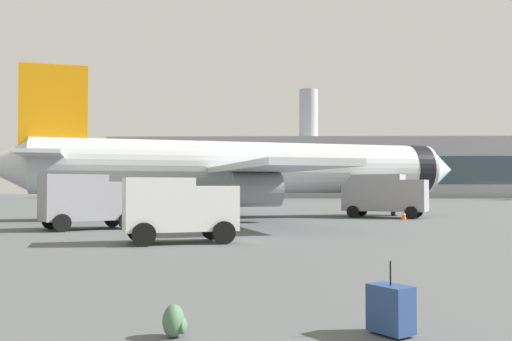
{
  "coord_description": "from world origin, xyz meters",
  "views": [
    {
      "loc": [
        -0.02,
        -2.64,
        2.19
      ],
      "look_at": [
        -0.67,
        23.07,
        3.0
      ],
      "focal_mm": 39.26,
      "sensor_mm": 36.0,
      "label": 1
    }
  ],
  "objects_px": {
    "traveller_backpack": "(175,321)",
    "cargo_van": "(179,207)",
    "safety_cone_mid": "(404,215)",
    "airplane_at_gate": "(245,168)",
    "rolling_suitcase": "(391,309)",
    "fuel_truck": "(384,194)",
    "safety_cone_near": "(207,208)",
    "service_truck": "(88,199)",
    "safety_cone_far": "(218,212)"
  },
  "relations": [
    {
      "from": "traveller_backpack",
      "to": "cargo_van",
      "type": "bearing_deg",
      "value": 99.14
    },
    {
      "from": "safety_cone_mid",
      "to": "traveller_backpack",
      "type": "relative_size",
      "value": 1.38
    },
    {
      "from": "airplane_at_gate",
      "to": "traveller_backpack",
      "type": "bearing_deg",
      "value": -89.16
    },
    {
      "from": "safety_cone_mid",
      "to": "rolling_suitcase",
      "type": "height_order",
      "value": "rolling_suitcase"
    },
    {
      "from": "fuel_truck",
      "to": "safety_cone_near",
      "type": "distance_m",
      "value": 16.89
    },
    {
      "from": "service_truck",
      "to": "safety_cone_near",
      "type": "distance_m",
      "value": 21.8
    },
    {
      "from": "safety_cone_near",
      "to": "rolling_suitcase",
      "type": "distance_m",
      "value": 43.1
    },
    {
      "from": "safety_cone_far",
      "to": "airplane_at_gate",
      "type": "bearing_deg",
      "value": -58.6
    },
    {
      "from": "service_truck",
      "to": "rolling_suitcase",
      "type": "distance_m",
      "value": 24.01
    },
    {
      "from": "safety_cone_near",
      "to": "traveller_backpack",
      "type": "xyz_separation_m",
      "value": [
        4.33,
        -42.64,
        -0.13
      ]
    },
    {
      "from": "safety_cone_far",
      "to": "rolling_suitcase",
      "type": "bearing_deg",
      "value": -80.65
    },
    {
      "from": "safety_cone_far",
      "to": "traveller_backpack",
      "type": "xyz_separation_m",
      "value": [
        2.79,
        -36.57,
        -0.06
      ]
    },
    {
      "from": "fuel_truck",
      "to": "traveller_backpack",
      "type": "bearing_deg",
      "value": -106.36
    },
    {
      "from": "fuel_truck",
      "to": "cargo_van",
      "type": "height_order",
      "value": "fuel_truck"
    },
    {
      "from": "fuel_truck",
      "to": "rolling_suitcase",
      "type": "bearing_deg",
      "value": -101.28
    },
    {
      "from": "rolling_suitcase",
      "to": "traveller_backpack",
      "type": "height_order",
      "value": "rolling_suitcase"
    },
    {
      "from": "fuel_truck",
      "to": "safety_cone_near",
      "type": "xyz_separation_m",
      "value": [
        -14.19,
        9.04,
        -1.41
      ]
    },
    {
      "from": "airplane_at_gate",
      "to": "cargo_van",
      "type": "relative_size",
      "value": 7.27
    },
    {
      "from": "traveller_backpack",
      "to": "airplane_at_gate",
      "type": "bearing_deg",
      "value": 90.84
    },
    {
      "from": "cargo_van",
      "to": "safety_cone_near",
      "type": "height_order",
      "value": "cargo_van"
    },
    {
      "from": "service_truck",
      "to": "safety_cone_mid",
      "type": "xyz_separation_m",
      "value": [
        18.9,
        9.31,
        -1.28
      ]
    },
    {
      "from": "service_truck",
      "to": "safety_cone_near",
      "type": "bearing_deg",
      "value": 79.51
    },
    {
      "from": "safety_cone_mid",
      "to": "safety_cone_near",
      "type": "bearing_deg",
      "value": 141.03
    },
    {
      "from": "cargo_van",
      "to": "safety_cone_far",
      "type": "bearing_deg",
      "value": 91.34
    },
    {
      "from": "traveller_backpack",
      "to": "service_truck",
      "type": "bearing_deg",
      "value": 111.32
    },
    {
      "from": "airplane_at_gate",
      "to": "traveller_backpack",
      "type": "xyz_separation_m",
      "value": [
        0.48,
        -32.79,
        -3.42
      ]
    },
    {
      "from": "rolling_suitcase",
      "to": "traveller_backpack",
      "type": "bearing_deg",
      "value": -176.41
    },
    {
      "from": "rolling_suitcase",
      "to": "fuel_truck",
      "type": "bearing_deg",
      "value": 78.72
    },
    {
      "from": "fuel_truck",
      "to": "safety_cone_far",
      "type": "distance_m",
      "value": 13.08
    },
    {
      "from": "airplane_at_gate",
      "to": "safety_cone_far",
      "type": "xyz_separation_m",
      "value": [
        -2.31,
        3.78,
        -3.36
      ]
    },
    {
      "from": "safety_cone_mid",
      "to": "cargo_van",
      "type": "bearing_deg",
      "value": -127.94
    },
    {
      "from": "fuel_truck",
      "to": "traveller_backpack",
      "type": "relative_size",
      "value": 13.46
    },
    {
      "from": "airplane_at_gate",
      "to": "safety_cone_near",
      "type": "xyz_separation_m",
      "value": [
        -3.85,
        9.85,
        -3.29
      ]
    },
    {
      "from": "safety_cone_near",
      "to": "rolling_suitcase",
      "type": "height_order",
      "value": "rolling_suitcase"
    },
    {
      "from": "cargo_van",
      "to": "safety_cone_mid",
      "type": "bearing_deg",
      "value": 52.06
    },
    {
      "from": "airplane_at_gate",
      "to": "rolling_suitcase",
      "type": "distance_m",
      "value": 32.96
    },
    {
      "from": "safety_cone_mid",
      "to": "safety_cone_far",
      "type": "xyz_separation_m",
      "value": [
        -13.4,
        6.02,
        -0.03
      ]
    },
    {
      "from": "fuel_truck",
      "to": "cargo_van",
      "type": "xyz_separation_m",
      "value": [
        -12.12,
        -19.55,
        -0.32
      ]
    },
    {
      "from": "airplane_at_gate",
      "to": "rolling_suitcase",
      "type": "relative_size",
      "value": 31.81
    },
    {
      "from": "traveller_backpack",
      "to": "rolling_suitcase",
      "type": "bearing_deg",
      "value": 3.59
    },
    {
      "from": "service_truck",
      "to": "safety_cone_mid",
      "type": "bearing_deg",
      "value": 26.23
    },
    {
      "from": "safety_cone_mid",
      "to": "fuel_truck",
      "type": "bearing_deg",
      "value": 103.73
    },
    {
      "from": "cargo_van",
      "to": "safety_cone_near",
      "type": "xyz_separation_m",
      "value": [
        -2.07,
        28.59,
        -1.08
      ]
    },
    {
      "from": "service_truck",
      "to": "rolling_suitcase",
      "type": "bearing_deg",
      "value": -61.36
    },
    {
      "from": "airplane_at_gate",
      "to": "safety_cone_near",
      "type": "height_order",
      "value": "airplane_at_gate"
    },
    {
      "from": "service_truck",
      "to": "safety_cone_far",
      "type": "xyz_separation_m",
      "value": [
        5.5,
        15.33,
        -1.31
      ]
    },
    {
      "from": "traveller_backpack",
      "to": "safety_cone_near",
      "type": "bearing_deg",
      "value": 95.8
    },
    {
      "from": "traveller_backpack",
      "to": "fuel_truck",
      "type": "bearing_deg",
      "value": 73.64
    },
    {
      "from": "service_truck",
      "to": "safety_cone_far",
      "type": "distance_m",
      "value": 16.34
    },
    {
      "from": "service_truck",
      "to": "traveller_backpack",
      "type": "height_order",
      "value": "service_truck"
    }
  ]
}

